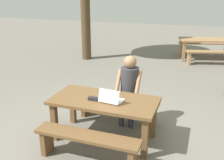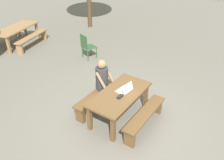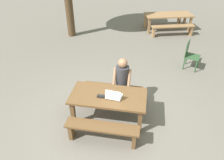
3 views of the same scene
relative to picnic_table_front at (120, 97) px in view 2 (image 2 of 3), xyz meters
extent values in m
plane|color=slate|center=(0.00, 0.00, -0.60)|extent=(30.00, 30.00, 0.00)
cube|color=brown|center=(0.00, 0.00, 0.08)|extent=(1.70, 0.84, 0.05)
cube|color=brown|center=(-0.75, -0.32, -0.27)|extent=(0.09, 0.09, 0.66)
cube|color=brown|center=(0.75, -0.32, -0.27)|extent=(0.09, 0.09, 0.66)
cube|color=brown|center=(-0.75, 0.32, -0.27)|extent=(0.09, 0.09, 0.66)
cube|color=brown|center=(0.75, 0.32, -0.27)|extent=(0.09, 0.09, 0.66)
cube|color=brown|center=(0.00, -0.68, -0.18)|extent=(1.55, 0.30, 0.05)
cube|color=brown|center=(-0.67, -0.68, -0.40)|extent=(0.08, 0.24, 0.40)
cube|color=brown|center=(0.67, -0.68, -0.40)|extent=(0.08, 0.24, 0.40)
cube|color=brown|center=(0.00, 0.68, -0.18)|extent=(1.55, 0.30, 0.05)
cube|color=brown|center=(-0.67, 0.68, -0.40)|extent=(0.08, 0.24, 0.40)
cube|color=brown|center=(0.67, 0.68, -0.40)|extent=(0.08, 0.24, 0.40)
cube|color=white|center=(0.14, 0.00, 0.12)|extent=(0.36, 0.25, 0.02)
cube|color=white|center=(0.13, -0.13, 0.23)|extent=(0.35, 0.11, 0.20)
cube|color=#0F1933|center=(0.13, -0.13, 0.23)|extent=(0.32, 0.09, 0.19)
cube|color=black|center=(-0.15, -0.09, 0.13)|extent=(0.16, 0.07, 0.05)
cylinder|color=#333847|center=(0.13, 0.50, -0.38)|extent=(0.10, 0.10, 0.44)
cylinder|color=#333847|center=(0.31, 0.50, -0.38)|extent=(0.10, 0.10, 0.44)
cube|color=#333847|center=(0.22, 0.59, -0.12)|extent=(0.28, 0.28, 0.12)
cylinder|color=#333338|center=(0.22, 0.68, 0.19)|extent=(0.32, 0.32, 0.55)
cylinder|color=#936B4C|center=(0.05, 0.58, 0.23)|extent=(0.07, 0.32, 0.41)
cylinder|color=#936B4C|center=(0.40, 0.58, 0.23)|extent=(0.07, 0.32, 0.41)
sphere|color=#936B4C|center=(0.22, 0.68, 0.57)|extent=(0.23, 0.23, 0.23)
cube|color=#335933|center=(2.22, 2.75, -0.17)|extent=(0.56, 0.56, 0.02)
cube|color=#335933|center=(2.02, 2.81, 0.08)|extent=(0.16, 0.42, 0.48)
cylinder|color=#335933|center=(2.34, 2.51, -0.39)|extent=(0.04, 0.04, 0.42)
cylinder|color=#335933|center=(2.46, 2.87, -0.39)|extent=(0.04, 0.04, 0.42)
cylinder|color=#335933|center=(1.98, 2.63, -0.39)|extent=(0.04, 0.04, 0.42)
cylinder|color=#335933|center=(2.10, 2.99, -0.39)|extent=(0.04, 0.04, 0.42)
cube|color=#9E754C|center=(1.57, 6.07, 0.10)|extent=(2.21, 1.36, 0.05)
cube|color=#9E754C|center=(0.76, 5.52, -0.26)|extent=(0.11, 0.11, 0.68)
cube|color=#9E754C|center=(2.55, 6.03, -0.26)|extent=(0.11, 0.11, 0.68)
cube|color=#9E754C|center=(2.38, 6.63, -0.26)|extent=(0.11, 0.11, 0.68)
cube|color=#9E754C|center=(1.77, 5.39, -0.16)|extent=(1.87, 0.80, 0.05)
cube|color=#9E754C|center=(0.97, 5.17, -0.39)|extent=(0.14, 0.25, 0.42)
cube|color=#9E754C|center=(2.56, 5.62, -0.39)|extent=(0.14, 0.25, 0.42)
cube|color=#9E754C|center=(1.38, 6.75, -0.16)|extent=(1.87, 0.80, 0.05)
cube|color=#9E754C|center=(2.18, 6.97, -0.39)|extent=(0.14, 0.25, 0.42)
camera|label=1|loc=(1.43, -3.62, 1.79)|focal=42.34mm
camera|label=2|loc=(-3.73, -2.32, 3.11)|focal=36.63mm
camera|label=3|loc=(0.73, -3.66, 3.10)|focal=34.29mm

